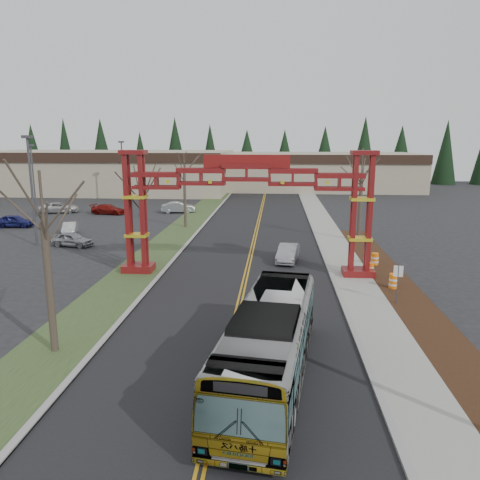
# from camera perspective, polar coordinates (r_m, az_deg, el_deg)

# --- Properties ---
(ground) EXTENTS (200.00, 200.00, 0.00)m
(ground) POSITION_cam_1_polar(r_m,az_deg,el_deg) (17.67, -3.33, -20.82)
(ground) COLOR black
(ground) RESTS_ON ground
(road) EXTENTS (12.00, 110.00, 0.02)m
(road) POSITION_cam_1_polar(r_m,az_deg,el_deg) (40.88, 1.41, -1.44)
(road) COLOR black
(road) RESTS_ON ground
(lane_line_left) EXTENTS (0.12, 100.00, 0.01)m
(lane_line_left) POSITION_cam_1_polar(r_m,az_deg,el_deg) (40.88, 1.24, -1.42)
(lane_line_left) COLOR #C48D17
(lane_line_left) RESTS_ON road
(lane_line_right) EXTENTS (0.12, 100.00, 0.01)m
(lane_line_right) POSITION_cam_1_polar(r_m,az_deg,el_deg) (40.87, 1.58, -1.43)
(lane_line_right) COLOR #C48D17
(lane_line_right) RESTS_ON road
(curb_right) EXTENTS (0.30, 110.00, 0.15)m
(curb_right) POSITION_cam_1_polar(r_m,az_deg,el_deg) (41.01, 10.03, -1.49)
(curb_right) COLOR gray
(curb_right) RESTS_ON ground
(sidewalk_right) EXTENTS (2.60, 110.00, 0.14)m
(sidewalk_right) POSITION_cam_1_polar(r_m,az_deg,el_deg) (41.18, 12.04, -1.52)
(sidewalk_right) COLOR gray
(sidewalk_right) RESTS_ON ground
(landscape_strip) EXTENTS (2.60, 50.00, 0.12)m
(landscape_strip) POSITION_cam_1_polar(r_m,az_deg,el_deg) (27.67, 21.45, -8.93)
(landscape_strip) COLOR black
(landscape_strip) RESTS_ON ground
(grass_median) EXTENTS (4.00, 110.00, 0.08)m
(grass_median) POSITION_cam_1_polar(r_m,az_deg,el_deg) (42.05, -9.54, -1.18)
(grass_median) COLOR #2F4422
(grass_median) RESTS_ON ground
(curb_left) EXTENTS (0.30, 110.00, 0.15)m
(curb_left) POSITION_cam_1_polar(r_m,az_deg,el_deg) (41.64, -7.07, -1.19)
(curb_left) COLOR gray
(curb_left) RESTS_ON ground
(gateway_arch) EXTENTS (18.20, 1.60, 8.90)m
(gateway_arch) POSITION_cam_1_polar(r_m,az_deg,el_deg) (32.95, 0.80, 5.82)
(gateway_arch) COLOR #620C14
(gateway_arch) RESTS_ON ground
(retail_building_west) EXTENTS (46.00, 22.30, 7.50)m
(retail_building_west) POSITION_cam_1_polar(r_m,az_deg,el_deg) (92.58, -15.96, 8.06)
(retail_building_west) COLOR tan
(retail_building_west) RESTS_ON ground
(retail_building_east) EXTENTS (38.00, 20.30, 7.00)m
(retail_building_east) POSITION_cam_1_polar(r_m,az_deg,el_deg) (95.16, 9.35, 8.31)
(retail_building_east) COLOR tan
(retail_building_east) RESTS_ON ground
(conifer_treeline) EXTENTS (116.10, 5.60, 13.00)m
(conifer_treeline) POSITION_cam_1_polar(r_m,az_deg,el_deg) (106.74, 3.56, 10.44)
(conifer_treeline) COLOR black
(conifer_treeline) RESTS_ON ground
(transit_bus) EXTENTS (4.32, 12.03, 3.28)m
(transit_bus) POSITION_cam_1_polar(r_m,az_deg,el_deg) (19.18, 3.63, -12.44)
(transit_bus) COLOR #ABAFB3
(transit_bus) RESTS_ON ground
(silver_sedan) EXTENTS (2.05, 4.34, 1.38)m
(silver_sedan) POSITION_cam_1_polar(r_m,az_deg,el_deg) (37.76, 5.85, -1.59)
(silver_sedan) COLOR #A5A8AD
(silver_sedan) RESTS_ON ground
(parked_car_near_a) EXTENTS (4.10, 2.27, 1.32)m
(parked_car_near_a) POSITION_cam_1_polar(r_m,az_deg,el_deg) (45.55, -19.78, 0.08)
(parked_car_near_a) COLOR #9E9EA5
(parked_car_near_a) RESTS_ON ground
(parked_car_near_b) EXTENTS (2.38, 3.94, 1.23)m
(parked_car_near_b) POSITION_cam_1_polar(r_m,az_deg,el_deg) (51.39, -20.03, 1.32)
(parked_car_near_b) COLOR silver
(parked_car_near_b) RESTS_ON ground
(parked_car_mid_a) EXTENTS (4.68, 2.36, 1.30)m
(parked_car_mid_a) POSITION_cam_1_polar(r_m,az_deg,el_deg) (63.93, -15.77, 3.63)
(parked_car_mid_a) COLOR maroon
(parked_car_mid_a) RESTS_ON ground
(parked_car_mid_b) EXTENTS (4.31, 2.04, 1.42)m
(parked_car_mid_b) POSITION_cam_1_polar(r_m,az_deg,el_deg) (58.06, -25.79, 2.11)
(parked_car_mid_b) COLOR navy
(parked_car_mid_b) RESTS_ON ground
(parked_car_far_a) EXTENTS (4.61, 2.13, 1.47)m
(parked_car_far_a) POSITION_cam_1_polar(r_m,az_deg,el_deg) (63.26, -7.52, 3.97)
(parked_car_far_a) COLOR #A6ABAD
(parked_car_far_a) RESTS_ON ground
(parked_car_far_b) EXTENTS (5.50, 3.61, 1.40)m
(parked_car_far_b) POSITION_cam_1_polar(r_m,az_deg,el_deg) (67.34, -21.18, 3.72)
(parked_car_far_b) COLOR silver
(parked_car_far_b) RESTS_ON ground
(bare_tree_median_near) EXTENTS (3.36, 3.36, 8.33)m
(bare_tree_median_near) POSITION_cam_1_polar(r_m,az_deg,el_deg) (22.11, -22.82, 1.98)
(bare_tree_median_near) COLOR #382D26
(bare_tree_median_near) RESTS_ON ground
(bare_tree_median_mid) EXTENTS (3.30, 3.30, 7.52)m
(bare_tree_median_mid) POSITION_cam_1_polar(r_m,az_deg,el_deg) (36.01, -11.89, 5.03)
(bare_tree_median_mid) COLOR #382D26
(bare_tree_median_mid) RESTS_ON ground
(bare_tree_median_far) EXTENTS (3.08, 3.08, 8.16)m
(bare_tree_median_far) POSITION_cam_1_polar(r_m,az_deg,el_deg) (51.91, -6.81, 8.16)
(bare_tree_median_far) COLOR #382D26
(bare_tree_median_far) RESTS_ON ground
(bare_tree_right_far) EXTENTS (3.45, 3.45, 8.84)m
(bare_tree_right_far) POSITION_cam_1_polar(r_m,az_deg,el_deg) (45.46, 14.62, 7.85)
(bare_tree_right_far) COLOR #382D26
(bare_tree_right_far) RESTS_ON ground
(light_pole_near) EXTENTS (0.87, 0.43, 9.99)m
(light_pole_near) POSITION_cam_1_polar(r_m,az_deg,el_deg) (46.55, -24.10, 6.38)
(light_pole_near) COLOR #3F3F44
(light_pole_near) RESTS_ON ground
(light_pole_mid) EXTENTS (0.78, 0.39, 9.05)m
(light_pole_mid) POSITION_cam_1_polar(r_m,az_deg,el_deg) (64.95, -23.91, 7.25)
(light_pole_mid) COLOR #3F3F44
(light_pole_mid) RESTS_ON ground
(light_pole_far) EXTENTS (0.82, 0.41, 9.41)m
(light_pole_far) POSITION_cam_1_polar(r_m,az_deg,el_deg) (73.91, -14.13, 8.55)
(light_pole_far) COLOR #3F3F44
(light_pole_far) RESTS_ON ground
(street_sign) EXTENTS (0.54, 0.18, 2.40)m
(street_sign) POSITION_cam_1_polar(r_m,az_deg,el_deg) (29.02, 18.70, -4.28)
(street_sign) COLOR #3F3F44
(street_sign) RESTS_ON ground
(barrel_south) EXTENTS (0.58, 0.58, 1.08)m
(barrel_south) POSITION_cam_1_polar(r_m,az_deg,el_deg) (32.15, 18.20, -4.87)
(barrel_south) COLOR orange
(barrel_south) RESTS_ON ground
(barrel_mid) EXTENTS (0.51, 0.51, 0.94)m
(barrel_mid) POSITION_cam_1_polar(r_m,az_deg,el_deg) (34.97, 15.58, -3.47)
(barrel_mid) COLOR orange
(barrel_mid) RESTS_ON ground
(barrel_north) EXTENTS (0.56, 0.56, 1.04)m
(barrel_north) POSITION_cam_1_polar(r_m,az_deg,el_deg) (37.66, 16.11, -2.31)
(barrel_north) COLOR orange
(barrel_north) RESTS_ON ground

